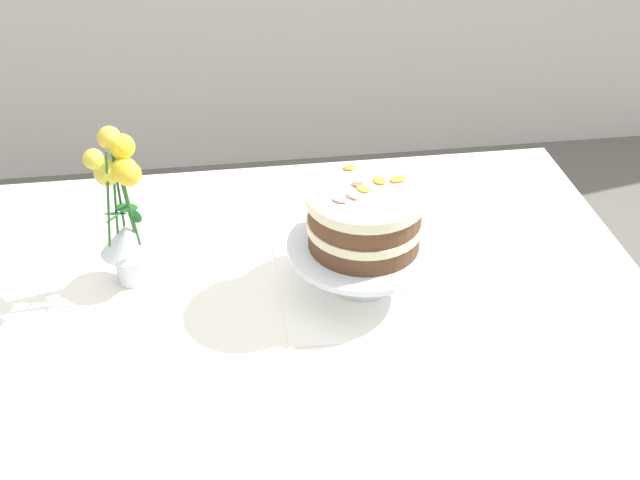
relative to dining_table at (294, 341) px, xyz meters
name	(u,v)px	position (x,y,z in m)	size (l,w,h in m)	color
dining_table	(294,341)	(0.00, 0.00, 0.00)	(1.40, 1.00, 0.74)	white
linen_napkin	(362,285)	(0.14, 0.04, 0.09)	(0.32, 0.32, 0.00)	white
cake_stand	(363,251)	(0.14, 0.04, 0.18)	(0.29, 0.29, 0.10)	silver
layer_cake	(365,218)	(0.14, 0.04, 0.25)	(0.22, 0.22, 0.12)	brown
flower_vase	(124,217)	(-0.30, 0.12, 0.24)	(0.11, 0.12, 0.32)	silver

